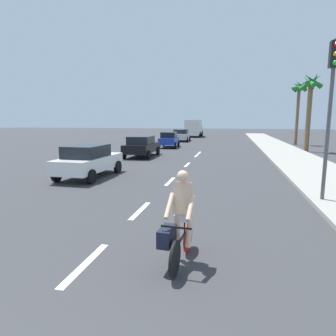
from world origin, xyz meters
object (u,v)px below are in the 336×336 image
delivery_truck (194,128)px  traffic_signal (331,92)px  palm_tree_far (310,95)px  parked_car_blue (169,139)px  parked_car_silver (181,135)px  cyclist (179,222)px  parked_car_white (88,160)px  palm_tree_distant (299,93)px  parked_car_black (142,146)px

delivery_truck → traffic_signal: 40.11m
palm_tree_far → traffic_signal: palm_tree_far is taller
parked_car_blue → delivery_truck: delivery_truck is taller
parked_car_blue → parked_car_silver: (-0.32, 9.22, 0.01)m
cyclist → palm_tree_far: 24.08m
traffic_signal → parked_car_silver: bearing=108.8°
cyclist → traffic_signal: size_ratio=0.35×
palm_tree_far → parked_car_blue: bearing=173.5°
parked_car_white → delivery_truck: delivery_truck is taller
palm_tree_distant → traffic_signal: palm_tree_distant is taller
parked_car_silver → delivery_truck: size_ratio=0.74×
cyclist → parked_car_white: cyclist is taller
parked_car_blue → traffic_signal: (9.27, -18.89, 2.77)m
palm_tree_distant → parked_car_blue: bearing=-155.0°
parked_car_white → traffic_signal: traffic_signal is taller
delivery_truck → palm_tree_distant: bearing=-47.0°
parked_car_blue → parked_car_silver: size_ratio=0.84×
delivery_truck → palm_tree_far: (12.75, -21.51, 3.42)m
parked_car_blue → cyclist: bearing=-80.8°
parked_car_blue → palm_tree_distant: bearing=21.7°
parked_car_white → cyclist: bearing=-50.7°
palm_tree_far → palm_tree_distant: palm_tree_distant is taller
cyclist → palm_tree_distant: 31.59m
parked_car_black → palm_tree_distant: bearing=44.9°
parked_car_black → parked_car_silver: same height
parked_car_silver → delivery_truck: 10.87m
palm_tree_far → palm_tree_distant: size_ratio=0.94×
parked_car_blue → palm_tree_distant: size_ratio=0.55×
delivery_truck → cyclist: bearing=-83.9°
parked_car_blue → traffic_signal: bearing=-67.1°
parked_car_silver → delivery_truck: delivery_truck is taller
parked_car_silver → palm_tree_distant: bearing=-15.1°
delivery_truck → parked_car_silver: bearing=-92.3°
parked_car_black → delivery_truck: delivery_truck is taller
parked_car_blue → parked_car_silver: bearing=88.7°
cyclist → palm_tree_far: bearing=-103.9°
parked_car_white → parked_car_black: same height
parked_car_black → parked_car_silver: 17.22m
cyclist → parked_car_white: (-5.81, 7.63, 0.01)m
cyclist → delivery_truck: delivery_truck is taller
cyclist → palm_tree_distant: size_ratio=0.25×
traffic_signal → parked_car_blue: bearing=116.1°
parked_car_blue → palm_tree_far: bearing=-9.8°
cyclist → parked_car_silver: (-5.66, 33.23, 0.01)m
parked_car_black → parked_car_blue: size_ratio=1.11×
delivery_truck → parked_car_white: bearing=-91.5°
parked_car_white → delivery_truck: 36.45m
parked_car_white → parked_car_silver: size_ratio=0.89×
parked_car_blue → traffic_signal: traffic_signal is taller
parked_car_black → palm_tree_distant: palm_tree_distant is taller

